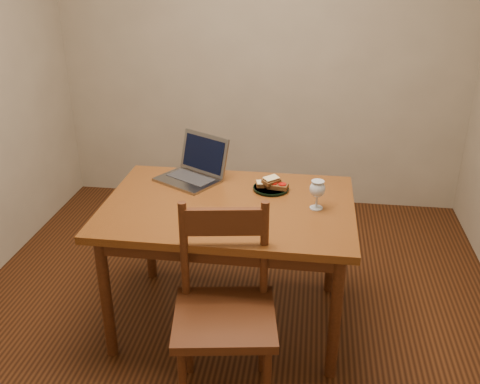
# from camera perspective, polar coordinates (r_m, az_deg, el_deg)

# --- Properties ---
(floor) EXTENTS (3.20, 3.20, 0.02)m
(floor) POSITION_cam_1_polar(r_m,az_deg,el_deg) (3.24, -0.95, -12.72)
(floor) COLOR black
(floor) RESTS_ON ground
(back_wall) EXTENTS (3.20, 0.02, 2.60)m
(back_wall) POSITION_cam_1_polar(r_m,az_deg,el_deg) (4.22, 2.41, 15.70)
(back_wall) COLOR gray
(back_wall) RESTS_ON floor
(front_wall) EXTENTS (3.20, 0.02, 2.60)m
(front_wall) POSITION_cam_1_polar(r_m,az_deg,el_deg) (1.21, -13.30, -9.00)
(front_wall) COLOR gray
(front_wall) RESTS_ON floor
(table) EXTENTS (1.30, 0.90, 0.74)m
(table) POSITION_cam_1_polar(r_m,az_deg,el_deg) (2.83, -1.21, -2.80)
(table) COLOR #4F280D
(table) RESTS_ON floor
(chair) EXTENTS (0.51, 0.49, 0.48)m
(chair) POSITION_cam_1_polar(r_m,az_deg,el_deg) (2.42, -1.66, -11.82)
(chair) COLOR #3A1C0C
(chair) RESTS_ON floor
(plate) EXTENTS (0.20, 0.20, 0.02)m
(plate) POSITION_cam_1_polar(r_m,az_deg,el_deg) (2.95, 3.32, 0.38)
(plate) COLOR black
(plate) RESTS_ON table
(sandwich_cheese) EXTENTS (0.11, 0.08, 0.03)m
(sandwich_cheese) POSITION_cam_1_polar(r_m,az_deg,el_deg) (2.95, 2.70, 0.91)
(sandwich_cheese) COLOR #381E0C
(sandwich_cheese) RESTS_ON plate
(sandwich_tomato) EXTENTS (0.12, 0.08, 0.03)m
(sandwich_tomato) POSITION_cam_1_polar(r_m,az_deg,el_deg) (2.92, 4.05, 0.72)
(sandwich_tomato) COLOR #381E0C
(sandwich_tomato) RESTS_ON plate
(sandwich_top) EXTENTS (0.11, 0.11, 0.03)m
(sandwich_top) POSITION_cam_1_polar(r_m,az_deg,el_deg) (2.93, 3.35, 1.24)
(sandwich_top) COLOR #381E0C
(sandwich_top) RESTS_ON plate
(milk_glass) EXTENTS (0.08, 0.08, 0.16)m
(milk_glass) POSITION_cam_1_polar(r_m,az_deg,el_deg) (2.73, 8.22, -0.28)
(milk_glass) COLOR white
(milk_glass) RESTS_ON table
(laptop) EXTENTS (0.44, 0.43, 0.24)m
(laptop) POSITION_cam_1_polar(r_m,az_deg,el_deg) (3.09, -4.81, 2.61)
(laptop) COLOR slate
(laptop) RESTS_ON table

